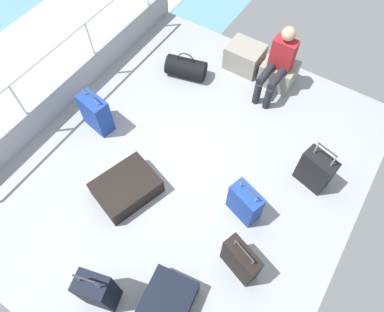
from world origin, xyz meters
name	(u,v)px	position (x,y,z in m)	size (l,w,h in m)	color
ground_plane	(189,169)	(0.00, 0.00, -0.03)	(4.40, 5.20, 0.06)	gray
gunwale_port	(67,92)	(-2.17, 0.00, 0.23)	(0.06, 5.20, 0.45)	gray
railing_port	(55,65)	(-2.17, 0.00, 0.78)	(0.04, 4.20, 1.02)	silver
sea_wake	(16,80)	(-3.60, 0.00, -0.34)	(12.00, 12.00, 0.01)	#598C9E
cargo_crate_0	(245,57)	(-0.30, 2.12, 0.21)	(0.59, 0.46, 0.41)	gray
cargo_crate_1	(278,73)	(0.31, 2.10, 0.19)	(0.55, 0.44, 0.38)	gray
passenger_seated	(278,62)	(0.31, 1.92, 0.57)	(0.34, 0.66, 1.08)	maroon
suitcase_0	(164,310)	(0.77, -1.68, 0.13)	(0.61, 0.85, 0.26)	black
suitcase_1	(126,188)	(-0.47, -0.74, 0.13)	(0.80, 0.92, 0.26)	black
suitcase_2	(96,113)	(-1.50, -0.10, 0.29)	(0.48, 0.30, 0.72)	navy
suitcase_3	(315,170)	(1.47, 0.72, 0.28)	(0.46, 0.32, 0.78)	black
suitcase_4	(98,291)	(0.12, -1.92, 0.36)	(0.40, 0.32, 0.93)	black
suitcase_5	(245,203)	(0.93, -0.16, 0.26)	(0.46, 0.33, 0.65)	navy
suitcase_6	(241,260)	(1.22, -0.80, 0.27)	(0.48, 0.32, 0.64)	black
duffel_bag	(186,68)	(-0.99, 1.44, 0.16)	(0.69, 0.47, 0.46)	black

